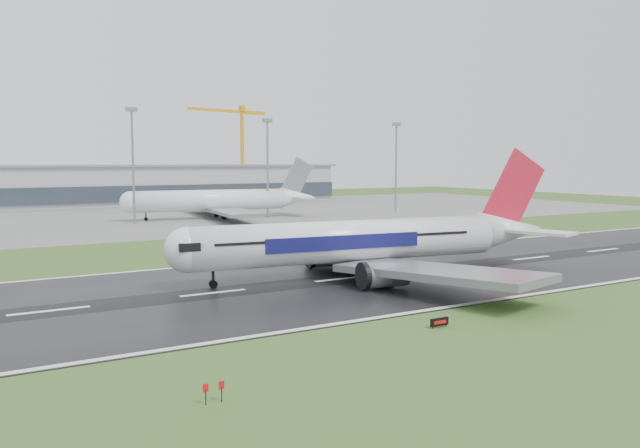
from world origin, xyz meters
TOP-DOWN VIEW (x-y plane):
  - ground at (0.00, 0.00)m, footprint 520.00×520.00m
  - runway at (0.00, 0.00)m, footprint 400.00×45.00m
  - apron at (0.00, 125.00)m, footprint 400.00×130.00m
  - terminal at (0.00, 185.00)m, footprint 240.00×36.00m
  - main_airliner at (25.74, -0.21)m, footprint 69.52×66.94m
  - parked_airliner at (41.33, 103.40)m, footprint 66.76×63.12m
  - tower_crane at (91.48, 200.00)m, footprint 42.53×13.91m
  - runway_sign at (14.18, -28.22)m, footprint 2.30×0.30m
  - floodmast_3 at (15.33, 100.00)m, footprint 0.64×0.64m
  - floodmast_4 at (56.29, 100.00)m, footprint 0.64×0.64m
  - floodmast_5 at (105.45, 100.00)m, footprint 0.64×0.64m

SIDE VIEW (x-z plane):
  - ground at x=0.00m, z-range 0.00..0.00m
  - apron at x=0.00m, z-range 0.00..0.08m
  - runway at x=0.00m, z-range 0.00..0.10m
  - runway_sign at x=14.18m, z-range 0.00..1.04m
  - terminal at x=0.00m, z-range 0.00..15.00m
  - parked_airliner at x=41.33m, z-range 0.08..17.80m
  - main_airliner at x=25.74m, z-range 0.10..18.54m
  - floodmast_4 at x=56.29m, z-range 0.00..29.04m
  - floodmast_5 at x=105.45m, z-range 0.00..29.31m
  - floodmast_3 at x=15.33m, z-range 0.00..30.73m
  - tower_crane at x=91.48m, z-range 0.00..43.02m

